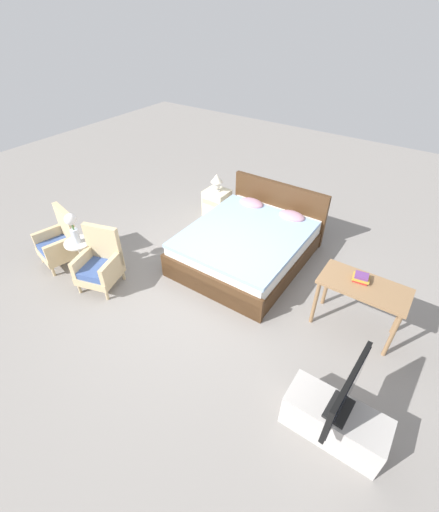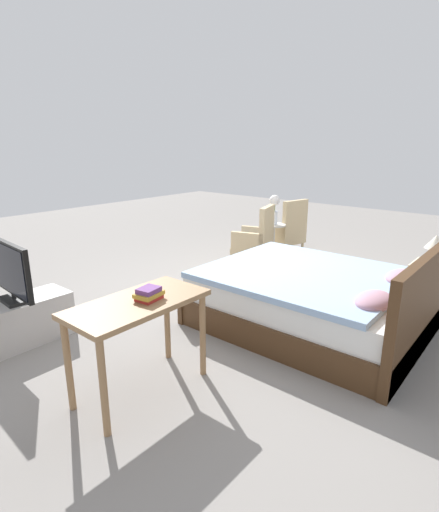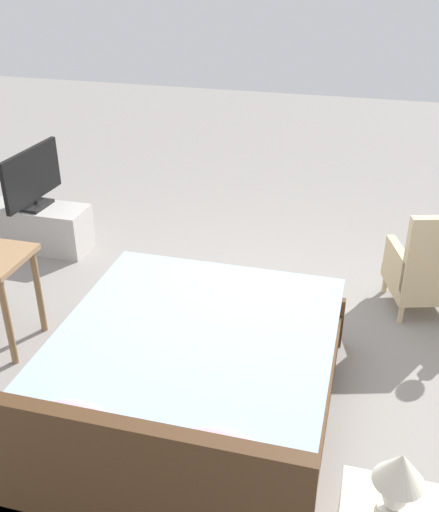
{
  "view_description": "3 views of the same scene",
  "coord_description": "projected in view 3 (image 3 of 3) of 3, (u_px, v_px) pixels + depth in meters",
  "views": [
    {
      "loc": [
        2.25,
        -2.9,
        3.51
      ],
      "look_at": [
        0.2,
        0.06,
        0.73
      ],
      "focal_mm": 24.0,
      "sensor_mm": 36.0,
      "label": 1
    },
    {
      "loc": [
        3.65,
        2.75,
        1.86
      ],
      "look_at": [
        0.26,
        -0.08,
        0.59
      ],
      "focal_mm": 28.0,
      "sensor_mm": 36.0,
      "label": 2
    },
    {
      "loc": [
        -0.83,
        3.74,
        2.75
      ],
      "look_at": [
        0.15,
        0.06,
        0.69
      ],
      "focal_mm": 42.0,
      "sensor_mm": 36.0,
      "label": 3
    }
  ],
  "objects": [
    {
      "name": "tv_flatscreen",
      "position": [
        32.0,
        178.0,
        5.62
      ],
      "size": [
        0.22,
        0.85,
        0.57
      ],
      "color": "black",
      "rests_on": "tv_stand"
    },
    {
      "name": "ground_plane",
      "position": [
        239.0,
        333.0,
        4.68
      ],
      "size": [
        16.0,
        16.0,
        0.0
      ],
      "primitive_type": "plane",
      "color": "gray"
    },
    {
      "name": "armchair_by_window_right",
      "position": [
        428.0,
        270.0,
        4.79
      ],
      "size": [
        0.67,
        0.67,
        0.92
      ],
      "color": "#CCB284",
      "rests_on": "ground_plane"
    },
    {
      "name": "bed",
      "position": [
        187.0,
        389.0,
        3.66
      ],
      "size": [
        1.74,
        2.17,
        0.96
      ],
      "color": "#472D19",
      "rests_on": "ground_plane"
    },
    {
      "name": "tv_stand",
      "position": [
        40.0,
        227.0,
        5.86
      ],
      "size": [
        0.96,
        0.4,
        0.43
      ],
      "color": "#B7B2AD",
      "rests_on": "ground_plane"
    },
    {
      "name": "table_lamp",
      "position": [
        399.0,
        475.0,
        2.48
      ],
      "size": [
        0.22,
        0.22,
        0.33
      ],
      "color": "silver",
      "rests_on": "nightstand"
    }
  ]
}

